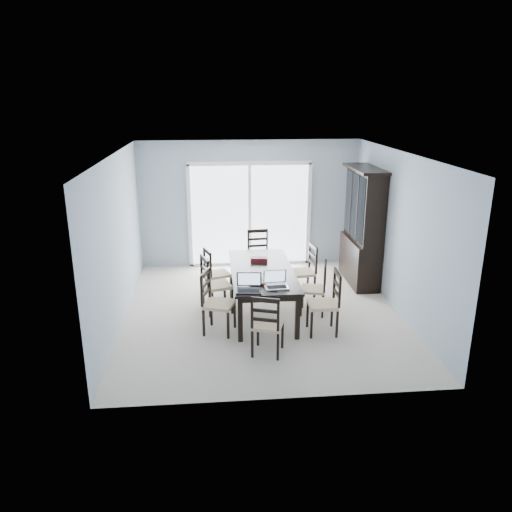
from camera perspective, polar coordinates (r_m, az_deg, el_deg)
The scene contains 24 objects.
floor at distance 8.37m, azimuth 0.67°, elevation -6.40°, with size 5.00×5.00×0.00m, color beige.
ceiling at distance 7.67m, azimuth 0.74°, elevation 11.59°, with size 5.00×5.00×0.00m, color white.
back_wall at distance 10.34m, azimuth -0.74°, elevation 5.95°, with size 4.50×0.02×2.60m, color #96A6B3.
wall_left at distance 8.01m, azimuth -15.52°, elevation 1.72°, with size 0.02×5.00×2.60m, color #96A6B3.
wall_right at distance 8.45m, azimuth 16.08°, elevation 2.49°, with size 0.02×5.00×2.60m, color #96A6B3.
balcony at distance 11.65m, azimuth -1.10°, elevation 0.46°, with size 4.50×2.00×0.10m, color gray.
railing at distance 12.45m, azimuth -1.46°, elevation 4.48°, with size 4.50×0.06×1.10m, color #99999E.
dining_table at distance 8.11m, azimuth 0.69°, elevation -2.07°, with size 1.00×2.20×0.75m.
china_hutch at distance 9.57m, azimuth 12.07°, elevation 3.16°, with size 0.50×1.38×2.20m.
sliding_door at distance 10.36m, azimuth -0.72°, elevation 4.77°, with size 2.52×0.05×2.18m.
chair_left_near at distance 7.51m, azimuth -4.95°, elevation -4.50°, with size 0.54×0.53×1.12m.
chair_left_mid at distance 8.18m, azimuth -5.13°, elevation -2.57°, with size 0.54×0.53×1.12m.
chair_left_far at distance 8.81m, azimuth -4.93°, elevation -1.37°, with size 0.50×0.49×1.03m.
chair_right_near at distance 7.54m, azimuth 8.38°, elevation -4.52°, with size 0.45×0.44×1.12m.
chair_right_mid at distance 8.18m, azimuth 7.17°, elevation -3.02°, with size 0.48×0.47×1.02m.
chair_right_far at distance 8.86m, azimuth 5.83°, elevation -1.03°, with size 0.47×0.46×1.10m.
chair_end_near at distance 6.81m, azimuth 1.21°, elevation -7.22°, with size 0.50×0.51×1.05m.
chair_end_far at distance 9.72m, azimuth 0.29°, elevation 0.81°, with size 0.45×0.46×1.10m.
laptop_dark at distance 7.18m, azimuth -0.83°, elevation -3.62°, with size 0.39×0.29×0.25m.
laptop_silver at distance 7.32m, azimuth 2.36°, elevation -3.22°, with size 0.36×0.26×0.24m.
book_stack at distance 7.46m, azimuth 0.14°, elevation -3.09°, with size 0.27×0.23×0.04m.
cell_phone at distance 7.21m, azimuth 2.09°, elevation -4.00°, with size 0.10×0.05×0.01m, color black.
game_box at distance 8.46m, azimuth 0.36°, elevation -0.40°, with size 0.28×0.14×0.07m, color #52101E.
hot_tub at distance 11.31m, azimuth -5.69°, elevation 2.39°, with size 1.80×1.64×0.86m.
Camera 1 is at (-0.80, -7.58, 3.45)m, focal length 35.00 mm.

